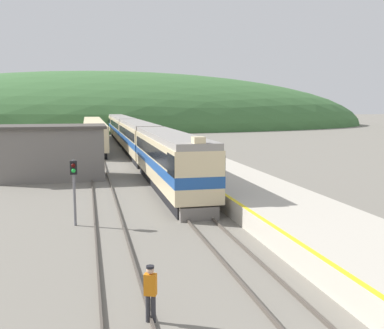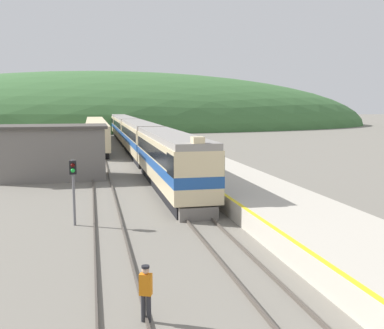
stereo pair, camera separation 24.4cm
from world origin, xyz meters
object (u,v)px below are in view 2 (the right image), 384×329
express_train_lead_car (170,159)px  carriage_fifth (112,119)px  carriage_second (139,138)px  carriage_third (125,128)px  siding_train (96,132)px  carriage_fourth (117,123)px  signal_post_siding (73,178)px  track_worker (146,290)px

express_train_lead_car → carriage_fifth: size_ratio=0.86×
carriage_second → carriage_third: same height
express_train_lead_car → siding_train: 40.53m
carriage_second → carriage_fourth: (0.00, 46.44, 0.00)m
carriage_third → carriage_fifth: 46.44m
signal_post_siding → track_worker: bearing=-78.0°
carriage_second → siding_train: 18.96m
carriage_third → carriage_fourth: bearing=90.0°
carriage_third → signal_post_siding: carriage_third is taller
carriage_fourth → signal_post_siding: bearing=-94.9°
carriage_second → carriage_third: (0.00, 23.22, 0.00)m
signal_post_siding → express_train_lead_car: bearing=52.6°
express_train_lead_car → signal_post_siding: express_train_lead_car is taller
siding_train → carriage_second: bearing=-74.9°
carriage_third → carriage_fourth: 23.22m
siding_train → signal_post_siding: bearing=-92.0°
express_train_lead_car → carriage_second: bearing=90.0°
carriage_fifth → signal_post_siding: bearing=-93.8°
track_worker → carriage_third: bearing=86.3°
track_worker → carriage_fifth: bearing=87.8°
carriage_second → track_worker: (-4.23, -42.11, -1.34)m
carriage_fourth → siding_train: bearing=-100.0°
carriage_fourth → siding_train: (-4.95, -28.14, -0.33)m
carriage_second → carriage_fifth: (0.00, 69.66, 0.00)m
signal_post_siding → carriage_fifth: bearing=86.2°
carriage_fourth → siding_train: carriage_fourth is taller
signal_post_siding → carriage_fourth: bearing=85.1°
express_train_lead_car → carriage_fourth: express_train_lead_car is taller
carriage_fifth → track_worker: carriage_fifth is taller
express_train_lead_car → carriage_fifth: (0.00, 91.58, -0.01)m
siding_train → track_worker: bearing=-89.3°
carriage_third → track_worker: carriage_third is taller
carriage_fourth → carriage_fifth: same height
carriage_second → carriage_fifth: size_ratio=1.00×
carriage_third → siding_train: bearing=-135.2°
carriage_fifth → track_worker: 111.85m
express_train_lead_car → carriage_second: size_ratio=0.86×
carriage_fifth → signal_post_siding: (-6.66, -100.28, 0.21)m
express_train_lead_car → siding_train: (-4.95, 40.22, -0.35)m
express_train_lead_car → carriage_fourth: bearing=90.0°
carriage_fourth → signal_post_siding: size_ratio=6.34×
carriage_fifth → carriage_third: bearing=-90.0°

